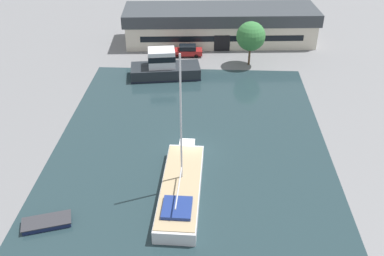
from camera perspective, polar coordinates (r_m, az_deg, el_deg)
ground_plane at (r=43.28m, az=-0.19°, el=-3.24°), size 440.00×440.00×0.00m
water_canal at (r=43.28m, az=-0.19°, el=-3.24°), size 27.98×39.76×0.01m
warehouse_building at (r=69.51m, az=3.78°, el=13.57°), size 30.48×10.49×5.37m
quay_tree_near_building at (r=60.87m, az=7.85°, el=12.03°), size 4.03×4.03×6.26m
parked_car at (r=64.49m, az=-0.70°, el=10.27°), size 4.76×2.14×1.65m
sailboat_moored at (r=37.93m, az=-1.46°, el=-7.91°), size 3.66×13.02×12.99m
motor_cruiser at (r=57.91m, az=-3.72°, el=8.11°), size 9.72×5.07×3.87m
small_dinghy at (r=37.35m, az=-18.79°, el=-11.85°), size 4.22×2.78×0.49m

